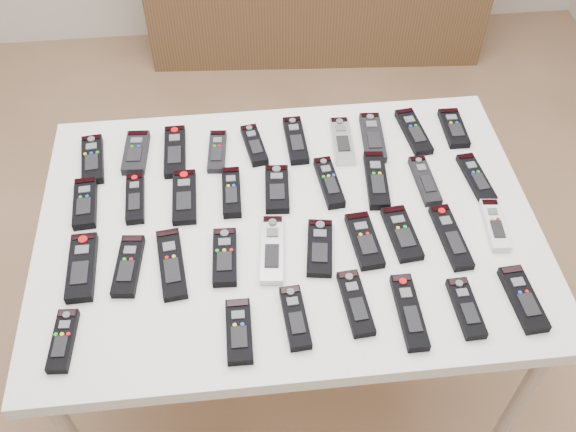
{
  "coord_description": "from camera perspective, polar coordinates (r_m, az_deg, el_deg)",
  "views": [
    {
      "loc": [
        0.04,
        -1.15,
        2.0
      ],
      "look_at": [
        0.15,
        -0.1,
        0.8
      ],
      "focal_mm": 40.0,
      "sensor_mm": 36.0,
      "label": 1
    }
  ],
  "objects": [
    {
      "name": "remote_0",
      "position": [
        1.83,
        -16.98,
        4.82
      ],
      "size": [
        0.07,
        0.18,
        0.02
      ],
      "primitive_type": "cube",
      "rotation": [
        0.0,
        0.0,
        0.1
      ],
      "color": "black",
      "rests_on": "table"
    },
    {
      "name": "remote_17",
      "position": [
        1.73,
        12.05,
        3.1
      ],
      "size": [
        0.05,
        0.17,
        0.02
      ],
      "primitive_type": "cube",
      "rotation": [
        0.0,
        0.0,
        0.04
      ],
      "color": "black",
      "rests_on": "table"
    },
    {
      "name": "remote_5",
      "position": [
        1.81,
        0.68,
        6.75
      ],
      "size": [
        0.06,
        0.18,
        0.02
      ],
      "primitive_type": "cube",
      "rotation": [
        0.0,
        0.0,
        0.03
      ],
      "color": "black",
      "rests_on": "table"
    },
    {
      "name": "remote_32",
      "position": [
        1.46,
        6.03,
        -7.7
      ],
      "size": [
        0.06,
        0.17,
        0.02
      ],
      "primitive_type": "cube",
      "rotation": [
        0.0,
        0.0,
        0.07
      ],
      "color": "black",
      "rests_on": "table"
    },
    {
      "name": "remote_21",
      "position": [
        1.54,
        -10.31,
        -4.21
      ],
      "size": [
        0.08,
        0.21,
        0.02
      ],
      "primitive_type": "cube",
      "rotation": [
        0.0,
        0.0,
        0.11
      ],
      "color": "black",
      "rests_on": "table"
    },
    {
      "name": "remote_35",
      "position": [
        1.55,
        20.17,
        -6.92
      ],
      "size": [
        0.06,
        0.17,
        0.02
      ],
      "primitive_type": "cube",
      "rotation": [
        0.0,
        0.0,
        0.06
      ],
      "color": "black",
      "rests_on": "table"
    },
    {
      "name": "remote_20",
      "position": [
        1.56,
        -14.01,
        -4.32
      ],
      "size": [
        0.07,
        0.18,
        0.02
      ],
      "primitive_type": "cube",
      "rotation": [
        0.0,
        0.0,
        -0.1
      ],
      "color": "black",
      "rests_on": "table"
    },
    {
      "name": "remote_11",
      "position": [
        1.7,
        -13.43,
        1.53
      ],
      "size": [
        0.05,
        0.17,
        0.02
      ],
      "primitive_type": "cube",
      "rotation": [
        0.0,
        0.0,
        0.04
      ],
      "color": "black",
      "rests_on": "table"
    },
    {
      "name": "remote_23",
      "position": [
        1.54,
        -1.42,
        -2.98
      ],
      "size": [
        0.08,
        0.2,
        0.02
      ],
      "primitive_type": "cube",
      "rotation": [
        0.0,
        0.0,
        -0.11
      ],
      "color": "#B7B7BC",
      "rests_on": "table"
    },
    {
      "name": "ground",
      "position": [
        2.31,
        -4.03,
        -11.52
      ],
      "size": [
        4.0,
        4.0,
        0.0
      ],
      "primitive_type": "plane",
      "color": "brown",
      "rests_on": "ground"
    },
    {
      "name": "remote_4",
      "position": [
        1.8,
        -3.02,
        6.32
      ],
      "size": [
        0.07,
        0.16,
        0.02
      ],
      "primitive_type": "cube",
      "rotation": [
        0.0,
        0.0,
        0.16
      ],
      "color": "black",
      "rests_on": "table"
    },
    {
      "name": "remote_28",
      "position": [
        1.67,
        17.89,
        -0.78
      ],
      "size": [
        0.06,
        0.16,
        0.02
      ],
      "primitive_type": "cube",
      "rotation": [
        0.0,
        0.0,
        -0.1
      ],
      "color": "silver",
      "rests_on": "table"
    },
    {
      "name": "table",
      "position": [
        1.66,
        0.0,
        -1.77
      ],
      "size": [
        1.25,
        0.88,
        0.78
      ],
      "color": "white",
      "rests_on": "ground"
    },
    {
      "name": "remote_10",
      "position": [
        1.72,
        -17.59,
        1.1
      ],
      "size": [
        0.07,
        0.17,
        0.02
      ],
      "primitive_type": "cube",
      "rotation": [
        0.0,
        0.0,
        0.07
      ],
      "color": "black",
      "rests_on": "table"
    },
    {
      "name": "remote_27",
      "position": [
        1.62,
        14.27,
        -1.81
      ],
      "size": [
        0.06,
        0.2,
        0.02
      ],
      "primitive_type": "cube",
      "rotation": [
        0.0,
        0.0,
        0.07
      ],
      "color": "black",
      "rests_on": "table"
    },
    {
      "name": "remote_12",
      "position": [
        1.68,
        -9.19,
        1.69
      ],
      "size": [
        0.06,
        0.18,
        0.02
      ],
      "primitive_type": "cube",
      "rotation": [
        0.0,
        0.0,
        -0.0
      ],
      "color": "black",
      "rests_on": "table"
    },
    {
      "name": "remote_7",
      "position": [
        1.83,
        7.54,
        6.94
      ],
      "size": [
        0.07,
        0.19,
        0.02
      ],
      "primitive_type": "cube",
      "rotation": [
        0.0,
        0.0,
        -0.07
      ],
      "color": "black",
      "rests_on": "table"
    },
    {
      "name": "remote_24",
      "position": [
        1.55,
        2.83,
        -2.85
      ],
      "size": [
        0.08,
        0.17,
        0.02
      ],
      "primitive_type": "cube",
      "rotation": [
        0.0,
        0.0,
        -0.15
      ],
      "color": "black",
      "rests_on": "table"
    },
    {
      "name": "remote_16",
      "position": [
        1.71,
        7.87,
        3.19
      ],
      "size": [
        0.07,
        0.2,
        0.02
      ],
      "primitive_type": "cube",
      "rotation": [
        0.0,
        0.0,
        -0.1
      ],
      "color": "black",
      "rests_on": "table"
    },
    {
      "name": "remote_3",
      "position": [
        1.79,
        -6.32,
        5.72
      ],
      "size": [
        0.06,
        0.16,
        0.02
      ],
      "primitive_type": "cube",
      "rotation": [
        0.0,
        0.0,
        -0.08
      ],
      "color": "black",
      "rests_on": "table"
    },
    {
      "name": "remote_2",
      "position": [
        1.8,
        -10.02,
        5.68
      ],
      "size": [
        0.06,
        0.19,
        0.02
      ],
      "primitive_type": "cube",
      "rotation": [
        0.0,
        0.0,
        0.01
      ],
      "color": "black",
      "rests_on": "table"
    },
    {
      "name": "remote_1",
      "position": [
        1.82,
        -13.36,
        5.51
      ],
      "size": [
        0.07,
        0.16,
        0.02
      ],
      "primitive_type": "cube",
      "rotation": [
        0.0,
        0.0,
        -0.06
      ],
      "color": "black",
      "rests_on": "table"
    },
    {
      "name": "remote_14",
      "position": [
        1.67,
        -0.98,
        2.42
      ],
      "size": [
        0.07,
        0.16,
        0.02
      ],
      "primitive_type": "cube",
      "rotation": [
        0.0,
        0.0,
        -0.07
      ],
      "color": "black",
      "rests_on": "table"
    },
    {
      "name": "remote_6",
      "position": [
        1.81,
        4.82,
        6.66
      ],
      "size": [
        0.06,
        0.18,
        0.02
      ],
      "primitive_type": "cube",
      "rotation": [
        0.0,
        0.0,
        -0.04
      ],
      "color": "#B7B7BC",
      "rests_on": "table"
    },
    {
      "name": "remote_8",
      "position": [
        1.87,
        11.1,
        7.37
      ],
      "size": [
        0.07,
        0.19,
        0.02
      ],
      "primitive_type": "cube",
      "rotation": [
        0.0,
        0.0,
        0.11
      ],
      "color": "black",
      "rests_on": "table"
    },
    {
      "name": "remote_22",
      "position": [
        1.53,
        -5.64,
        -3.64
      ],
      "size": [
        0.06,
        0.16,
        0.02
      ],
      "primitive_type": "cube",
      "rotation": [
        0.0,
        0.0,
        -0.04
      ],
      "color": "black",
      "rests_on": "table"
    },
    {
      "name": "remote_33",
      "position": [
        1.46,
        10.73,
        -8.36
      ],
      "size": [
        0.05,
        0.19,
        0.02
      ],
      "primitive_type": "cube",
      "rotation": [
        0.0,
        0.0,
        -0.0
      ],
      "color": "black",
      "rests_on": "table"
    },
    {
      "name": "remote_30",
      "position": [
        1.42,
        -4.37,
        -10.18
      ],
      "size": [
        0.06,
        0.16,
        0.02
      ],
      "primitive_type": "cube",
      "rotation": [
        0.0,
        0.0,
        -0.01
      ],
      "color": "black",
      "rests_on": "table"
    },
    {
      "name": "remote_18",
      "position": [
        1.78,
        16.36,
        3.27
      ],
      "size": [
        0.06,
        0.18,
        0.02
      ],
      "primitive_type": "cube",
      "rotation": [
        0.0,
        0.0,
        0.09
      ],
      "color": "black",
      "rests_on": "table"
    },
    {
      "name": "remote_9",
      "position": [
        1.91,
        14.51,
        7.57
      ],
      "size": [
        0.06,
        0.16,
        0.02
      ],
      "primitive_type": "cube",
      "rotation": [
        0.0,
        0.0,
        -0.03
      ],
      "color": "black",
      "rests_on": "table"
    },
    {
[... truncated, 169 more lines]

